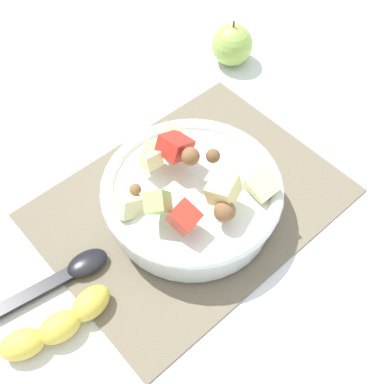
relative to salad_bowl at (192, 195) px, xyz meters
The scene contains 6 objects.
ground_plane 0.05m from the salad_bowl, 124.97° to the right, with size 2.40×2.40×0.00m, color silver.
placemat 0.04m from the salad_bowl, 124.97° to the right, with size 0.42×0.32×0.01m, color #756B56.
salad_bowl is the anchor object (origin of this frame).
serving_spoon 0.20m from the salad_bowl, ahead, with size 0.20×0.06×0.01m.
whole_apple 0.34m from the salad_bowl, 143.91° to the right, with size 0.07×0.07×0.09m.
banana_whole 0.24m from the salad_bowl, ahead, with size 0.15×0.06×0.04m.
Camera 1 is at (0.27, 0.31, 0.60)m, focal length 46.18 mm.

